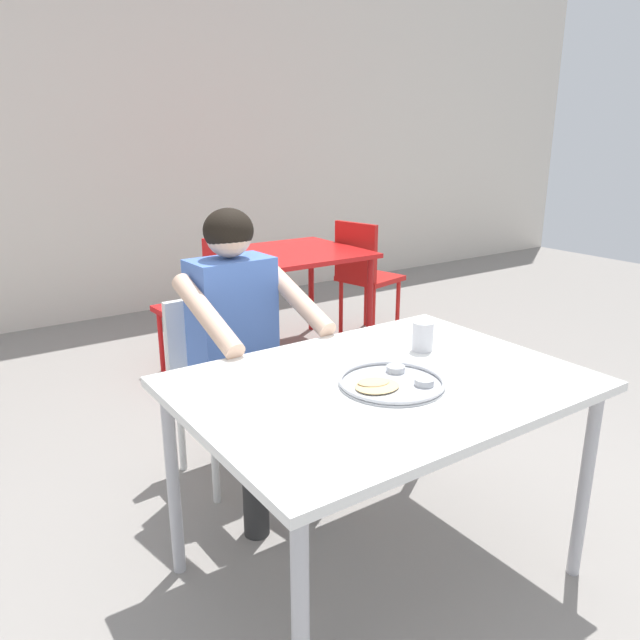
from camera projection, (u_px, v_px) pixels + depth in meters
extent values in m
cube|color=gray|center=(380.00, 573.00, 2.20)|extent=(12.00, 12.00, 0.05)
cube|color=silver|center=(70.00, 106.00, 4.68)|extent=(12.00, 0.12, 3.40)
cube|color=white|center=(382.00, 384.00, 1.96)|extent=(1.27, 0.93, 0.03)
cylinder|color=#B2B2B7|center=(301.00, 637.00, 1.44)|extent=(0.04, 0.04, 0.71)
cylinder|color=#B2B2B7|center=(585.00, 485.00, 2.07)|extent=(0.04, 0.04, 0.71)
cylinder|color=#B2B2B7|center=(173.00, 483.00, 2.08)|extent=(0.04, 0.04, 0.71)
cylinder|color=#B2B2B7|center=(420.00, 402.00, 2.70)|extent=(0.04, 0.04, 0.71)
cylinder|color=#B7BABF|center=(392.00, 384.00, 1.91)|extent=(0.34, 0.34, 0.01)
torus|color=#B7BABF|center=(392.00, 381.00, 1.91)|extent=(0.34, 0.34, 0.01)
cylinder|color=#B2B5BA|center=(424.00, 382.00, 1.90)|extent=(0.06, 0.06, 0.02)
cylinder|color=#B77F23|center=(424.00, 381.00, 1.90)|extent=(0.05, 0.05, 0.01)
cylinder|color=#B2B5BA|center=(396.00, 369.00, 2.00)|extent=(0.06, 0.06, 0.02)
cylinder|color=#9E4714|center=(396.00, 368.00, 2.00)|extent=(0.05, 0.05, 0.01)
ellipsoid|color=#DBB77A|center=(377.00, 386.00, 1.88)|extent=(0.15, 0.12, 0.01)
ellipsoid|color=tan|center=(374.00, 382.00, 1.89)|extent=(0.12, 0.10, 0.01)
cylinder|color=silver|center=(423.00, 336.00, 2.21)|extent=(0.08, 0.08, 0.11)
cylinder|color=#593319|center=(423.00, 328.00, 2.20)|extent=(0.07, 0.07, 0.02)
cube|color=silver|center=(230.00, 389.00, 2.69)|extent=(0.45, 0.43, 0.04)
cube|color=silver|center=(208.00, 335.00, 2.78)|extent=(0.41, 0.05, 0.37)
cylinder|color=silver|center=(285.00, 436.00, 2.73)|extent=(0.03, 0.03, 0.40)
cylinder|color=silver|center=(215.00, 460.00, 2.53)|extent=(0.03, 0.03, 0.40)
cylinder|color=silver|center=(247.00, 410.00, 2.98)|extent=(0.03, 0.03, 0.40)
cylinder|color=silver|center=(181.00, 430.00, 2.78)|extent=(0.03, 0.03, 0.40)
cylinder|color=#2C2C2C|center=(318.00, 460.00, 2.49)|extent=(0.10, 0.10, 0.43)
cylinder|color=#2C2C2C|center=(290.00, 387.00, 2.57)|extent=(0.14, 0.41, 0.12)
cylinder|color=#2C2C2C|center=(255.00, 484.00, 2.32)|extent=(0.10, 0.10, 0.43)
cylinder|color=#2C2C2C|center=(227.00, 405.00, 2.40)|extent=(0.14, 0.41, 0.12)
cube|color=#4C72C6|center=(232.00, 321.00, 2.56)|extent=(0.35, 0.22, 0.54)
cylinder|color=beige|center=(297.00, 298.00, 2.51)|extent=(0.10, 0.46, 0.25)
cylinder|color=beige|center=(207.00, 315.00, 2.27)|extent=(0.10, 0.46, 0.25)
sphere|color=beige|center=(228.00, 234.00, 2.45)|extent=(0.19, 0.19, 0.19)
ellipsoid|color=black|center=(228.00, 230.00, 2.44)|extent=(0.21, 0.20, 0.18)
cube|color=red|center=(293.00, 253.00, 4.16)|extent=(0.90, 0.85, 0.03)
cylinder|color=#A31414|center=(271.00, 327.00, 3.77)|extent=(0.04, 0.04, 0.70)
cylinder|color=#A31414|center=(369.00, 307.00, 4.19)|extent=(0.04, 0.04, 0.70)
cylinder|color=#A31414|center=(220.00, 301.00, 4.34)|extent=(0.04, 0.04, 0.70)
cylinder|color=#A31414|center=(311.00, 287.00, 4.76)|extent=(0.04, 0.04, 0.70)
cube|color=red|center=(196.00, 310.00, 3.85)|extent=(0.45, 0.46, 0.04)
cube|color=red|center=(221.00, 273.00, 3.90)|extent=(0.07, 0.41, 0.39)
cylinder|color=red|center=(186.00, 357.00, 3.68)|extent=(0.03, 0.03, 0.41)
cylinder|color=red|center=(161.00, 342.00, 3.94)|extent=(0.03, 0.03, 0.41)
cylinder|color=red|center=(235.00, 345.00, 3.88)|extent=(0.03, 0.03, 0.41)
cylinder|color=red|center=(208.00, 331.00, 4.15)|extent=(0.03, 0.03, 0.41)
cube|color=red|center=(370.00, 278.00, 4.63)|extent=(0.47, 0.47, 0.04)
cube|color=red|center=(356.00, 252.00, 4.43)|extent=(0.12, 0.37, 0.42)
cylinder|color=red|center=(366.00, 300.00, 4.90)|extent=(0.03, 0.03, 0.43)
cylinder|color=red|center=(398.00, 307.00, 4.70)|extent=(0.03, 0.03, 0.43)
cylinder|color=red|center=(341.00, 308.00, 4.68)|extent=(0.03, 0.03, 0.43)
cylinder|color=red|center=(373.00, 315.00, 4.48)|extent=(0.03, 0.03, 0.43)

